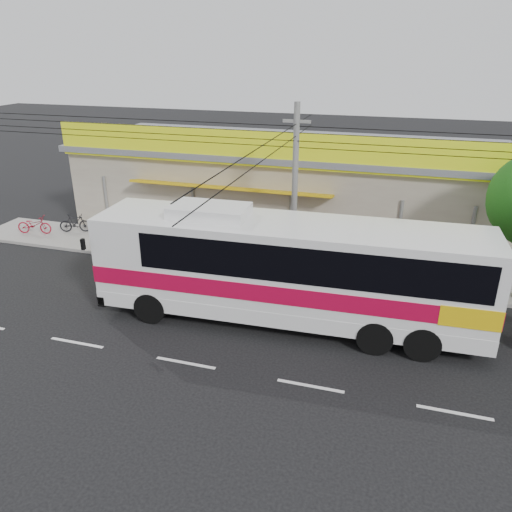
{
  "coord_description": "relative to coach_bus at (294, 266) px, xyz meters",
  "views": [
    {
      "loc": [
        5.95,
        -14.48,
        9.26
      ],
      "look_at": [
        0.96,
        2.0,
        1.97
      ],
      "focal_mm": 35.0,
      "sensor_mm": 36.0,
      "label": 1
    }
  ],
  "objects": [
    {
      "name": "ground",
      "position": [
        -2.64,
        -0.97,
        -2.23
      ],
      "size": [
        120.0,
        120.0,
        0.0
      ],
      "primitive_type": "plane",
      "color": "black",
      "rests_on": "ground"
    },
    {
      "name": "motorbike_dark",
      "position": [
        -13.02,
        5.56,
        -1.59
      ],
      "size": [
        1.69,
        0.99,
        0.98
      ],
      "primitive_type": "imported",
      "rotation": [
        0.0,
        0.0,
        1.92
      ],
      "color": "black",
      "rests_on": "sidewalk"
    },
    {
      "name": "coach_bus",
      "position": [
        0.0,
        0.0,
        0.0
      ],
      "size": [
        13.64,
        3.4,
        4.17
      ],
      "rotation": [
        0.0,
        0.0,
        0.04
      ],
      "color": "silver",
      "rests_on": "ground"
    },
    {
      "name": "sidewalk",
      "position": [
        -2.64,
        5.03,
        -2.16
      ],
      "size": [
        30.0,
        3.2,
        0.15
      ],
      "primitive_type": "cube",
      "color": "gray",
      "rests_on": "ground"
    },
    {
      "name": "lane_markings",
      "position": [
        -2.64,
        -3.47,
        -2.23
      ],
      "size": [
        50.0,
        0.12,
        0.01
      ],
      "primitive_type": null,
      "color": "silver",
      "rests_on": "ground"
    },
    {
      "name": "utility_pole",
      "position": [
        -0.89,
        3.8,
        3.79
      ],
      "size": [
        34.0,
        14.0,
        7.3
      ],
      "color": "#62625F",
      "rests_on": "ground"
    },
    {
      "name": "storefront_building",
      "position": [
        -2.65,
        10.57,
        0.07
      ],
      "size": [
        22.6,
        9.2,
        5.7
      ],
      "color": "gray",
      "rests_on": "ground"
    },
    {
      "name": "motorbike_red",
      "position": [
        -14.92,
        4.74,
        -1.61
      ],
      "size": [
        1.9,
        0.99,
        0.95
      ],
      "primitive_type": "imported",
      "rotation": [
        0.0,
        0.0,
        1.78
      ],
      "color": "maroon",
      "rests_on": "sidewalk"
    }
  ]
}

